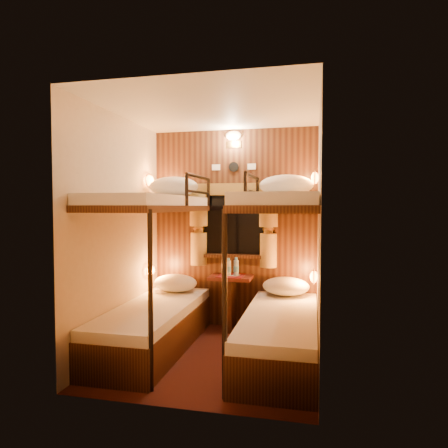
% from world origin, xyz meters
% --- Properties ---
extents(floor, '(2.10, 2.10, 0.00)m').
position_xyz_m(floor, '(0.00, 0.00, 0.00)').
color(floor, black).
rests_on(floor, ground).
extents(ceiling, '(2.10, 2.10, 0.00)m').
position_xyz_m(ceiling, '(0.00, 0.00, 2.40)').
color(ceiling, silver).
rests_on(ceiling, wall_back).
extents(wall_back, '(2.40, 0.00, 2.40)m').
position_xyz_m(wall_back, '(0.00, 1.05, 1.20)').
color(wall_back, '#C6B293').
rests_on(wall_back, floor).
extents(wall_front, '(2.40, 0.00, 2.40)m').
position_xyz_m(wall_front, '(0.00, -1.05, 1.20)').
color(wall_front, '#C6B293').
rests_on(wall_front, floor).
extents(wall_left, '(0.00, 2.40, 2.40)m').
position_xyz_m(wall_left, '(-1.00, 0.00, 1.20)').
color(wall_left, '#C6B293').
rests_on(wall_left, floor).
extents(wall_right, '(0.00, 2.40, 2.40)m').
position_xyz_m(wall_right, '(1.00, 0.00, 1.20)').
color(wall_right, '#C6B293').
rests_on(wall_right, floor).
extents(back_panel, '(2.00, 0.03, 2.40)m').
position_xyz_m(back_panel, '(0.00, 1.04, 1.20)').
color(back_panel, black).
rests_on(back_panel, floor).
extents(bunk_left, '(0.72, 1.90, 1.82)m').
position_xyz_m(bunk_left, '(-0.65, 0.07, 0.56)').
color(bunk_left, black).
rests_on(bunk_left, floor).
extents(bunk_right, '(0.72, 1.90, 1.82)m').
position_xyz_m(bunk_right, '(0.65, 0.07, 0.56)').
color(bunk_right, black).
rests_on(bunk_right, floor).
extents(window, '(1.00, 0.12, 0.79)m').
position_xyz_m(window, '(0.00, 1.00, 1.18)').
color(window, black).
rests_on(window, back_panel).
extents(curtains, '(1.10, 0.22, 1.00)m').
position_xyz_m(curtains, '(0.00, 0.97, 1.26)').
color(curtains, olive).
rests_on(curtains, back_panel).
extents(back_fixtures, '(0.54, 0.09, 0.48)m').
position_xyz_m(back_fixtures, '(0.00, 1.00, 2.25)').
color(back_fixtures, black).
rests_on(back_fixtures, back_panel).
extents(reading_lamps, '(2.00, 0.20, 1.25)m').
position_xyz_m(reading_lamps, '(-0.00, 0.70, 1.24)').
color(reading_lamps, orange).
rests_on(reading_lamps, wall_left).
extents(table, '(0.50, 0.34, 0.66)m').
position_xyz_m(table, '(0.00, 0.85, 0.41)').
color(table, '#572414').
rests_on(table, floor).
extents(bottle_left, '(0.06, 0.06, 0.21)m').
position_xyz_m(bottle_left, '(-0.02, 0.82, 0.74)').
color(bottle_left, '#99BFE5').
rests_on(bottle_left, table).
extents(bottle_right, '(0.06, 0.06, 0.22)m').
position_xyz_m(bottle_right, '(0.06, 0.85, 0.74)').
color(bottle_right, '#99BFE5').
rests_on(bottle_right, table).
extents(sachet_a, '(0.09, 0.07, 0.01)m').
position_xyz_m(sachet_a, '(0.06, 0.89, 0.65)').
color(sachet_a, silver).
rests_on(sachet_a, table).
extents(sachet_b, '(0.08, 0.06, 0.01)m').
position_xyz_m(sachet_b, '(0.04, 0.84, 0.65)').
color(sachet_b, silver).
rests_on(sachet_b, table).
extents(pillow_lower_left, '(0.52, 0.37, 0.21)m').
position_xyz_m(pillow_lower_left, '(-0.65, 0.73, 0.56)').
color(pillow_lower_left, silver).
rests_on(pillow_lower_left, bunk_left).
extents(pillow_lower_right, '(0.53, 0.38, 0.21)m').
position_xyz_m(pillow_lower_right, '(0.65, 0.81, 0.56)').
color(pillow_lower_right, silver).
rests_on(pillow_lower_right, bunk_right).
extents(pillow_upper_left, '(0.59, 0.42, 0.23)m').
position_xyz_m(pillow_upper_left, '(-0.65, 0.68, 1.70)').
color(pillow_upper_left, silver).
rests_on(pillow_upper_left, bunk_left).
extents(pillow_upper_right, '(0.60, 0.43, 0.24)m').
position_xyz_m(pillow_upper_right, '(0.65, 0.74, 1.71)').
color(pillow_upper_right, silver).
rests_on(pillow_upper_right, bunk_right).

